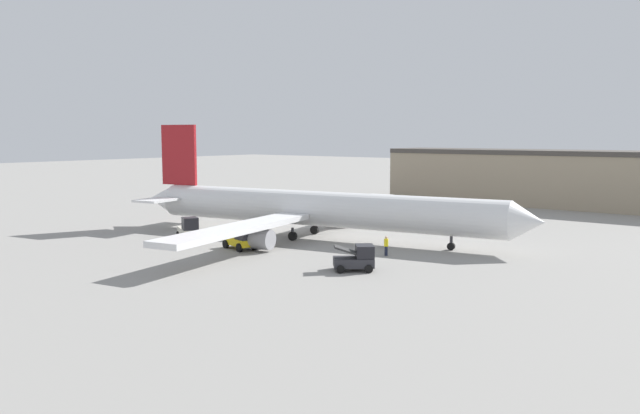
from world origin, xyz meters
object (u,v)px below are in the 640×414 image
(ground_crew_worker, at_px, (386,245))
(baggage_tug, at_px, (189,230))
(pushback_tug, at_px, (242,240))
(airplane, at_px, (311,208))
(belt_loader_truck, at_px, (357,258))

(ground_crew_worker, height_order, baggage_tug, baggage_tug)
(ground_crew_worker, xyz_separation_m, pushback_tug, (-12.07, -5.62, 0.01))
(airplane, relative_size, baggage_tug, 11.51)
(ground_crew_worker, distance_m, baggage_tug, 20.28)
(airplane, xyz_separation_m, pushback_tug, (-0.94, -9.05, -2.11))
(ground_crew_worker, distance_m, pushback_tug, 13.31)
(baggage_tug, relative_size, belt_loader_truck, 1.08)
(pushback_tug, bearing_deg, baggage_tug, -167.82)
(belt_loader_truck, distance_m, pushback_tug, 13.45)
(pushback_tug, bearing_deg, belt_loader_truck, 9.55)
(airplane, height_order, belt_loader_truck, airplane)
(belt_loader_truck, xyz_separation_m, pushback_tug, (-13.41, 0.93, -0.03))
(baggage_tug, bearing_deg, airplane, 76.44)
(airplane, xyz_separation_m, belt_loader_truck, (12.47, -9.98, -2.08))
(pushback_tug, bearing_deg, airplane, 97.60)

